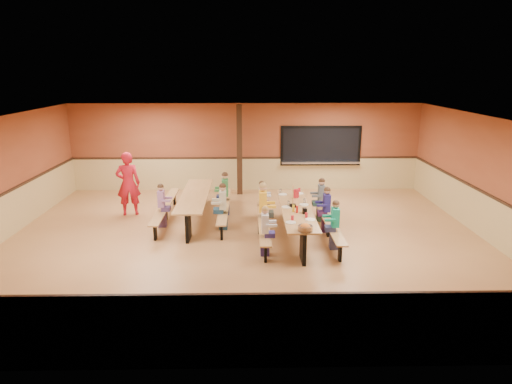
{
  "coord_description": "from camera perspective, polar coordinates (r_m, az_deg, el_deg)",
  "views": [
    {
      "loc": [
        0.07,
        -10.61,
        4.12
      ],
      "look_at": [
        0.27,
        0.36,
        1.15
      ],
      "focal_mm": 32.0,
      "sensor_mm": 36.0,
      "label": 1
    }
  ],
  "objects": [
    {
      "name": "seated_child_tan_sec",
      "position": [
        12.02,
        -4.16,
        -1.85
      ],
      "size": [
        0.38,
        0.31,
        1.23
      ],
      "primitive_type": null,
      "color": "beige",
      "rests_on": "ground"
    },
    {
      "name": "seated_child_white_left",
      "position": [
        10.32,
        1.13,
        -4.94
      ],
      "size": [
        0.34,
        0.28,
        1.15
      ],
      "primitive_type": null,
      "color": "silver",
      "rests_on": "ground"
    },
    {
      "name": "cafeteria_table_main",
      "position": [
        11.53,
        5.01,
        -3.07
      ],
      "size": [
        1.91,
        3.7,
        0.74
      ],
      "color": "#AB7A44",
      "rests_on": "ground"
    },
    {
      "name": "place_settings",
      "position": [
        11.45,
        5.04,
        -1.79
      ],
      "size": [
        0.65,
        3.3,
        0.11
      ],
      "primitive_type": null,
      "color": "beige",
      "rests_on": "cafeteria_table_main"
    },
    {
      "name": "ground",
      "position": [
        11.38,
        -1.35,
        -6.08
      ],
      "size": [
        12.0,
        12.0,
        0.0
      ],
      "primitive_type": "plane",
      "color": "#9F693C",
      "rests_on": "ground"
    },
    {
      "name": "seated_child_green_sec",
      "position": [
        13.22,
        -3.88,
        -0.22
      ],
      "size": [
        0.39,
        0.32,
        1.24
      ],
      "primitive_type": null,
      "color": "#357E40",
      "rests_on": "ground"
    },
    {
      "name": "cafeteria_table_second",
      "position": [
        12.86,
        -7.64,
        -1.22
      ],
      "size": [
        1.91,
        3.7,
        0.74
      ],
      "color": "#AB7A44",
      "rests_on": "ground"
    },
    {
      "name": "kitchen_pass_through",
      "position": [
        15.99,
        8.09,
        5.53
      ],
      "size": [
        2.78,
        0.28,
        1.38
      ],
      "color": "black",
      "rests_on": "ground"
    },
    {
      "name": "seated_child_teal_right",
      "position": [
        10.84,
        9.83,
        -4.1
      ],
      "size": [
        0.35,
        0.29,
        1.17
      ],
      "primitive_type": null,
      "color": "#14A480",
      "rests_on": "ground"
    },
    {
      "name": "seated_child_char_right",
      "position": [
        12.76,
        8.14,
        -1.0
      ],
      "size": [
        0.37,
        0.3,
        1.21
      ],
      "primitive_type": null,
      "color": "#525A5E",
      "rests_on": "ground"
    },
    {
      "name": "chip_bowl",
      "position": [
        9.89,
        6.17,
        -4.46
      ],
      "size": [
        0.32,
        0.32,
        0.15
      ],
      "primitive_type": null,
      "color": "orange",
      "rests_on": "cafeteria_table_main"
    },
    {
      "name": "seated_adult_yellow",
      "position": [
        11.69,
        0.86,
        -2.08
      ],
      "size": [
        0.42,
        0.35,
        1.32
      ],
      "primitive_type": null,
      "color": "yellow",
      "rests_on": "ground"
    },
    {
      "name": "seated_child_grey_left",
      "position": [
        12.66,
        0.71,
        -1.17
      ],
      "size": [
        0.33,
        0.27,
        1.13
      ],
      "primitive_type": null,
      "color": "white",
      "rests_on": "ground"
    },
    {
      "name": "punch_pitcher",
      "position": [
        12.41,
        5.04,
        -0.19
      ],
      "size": [
        0.16,
        0.16,
        0.22
      ],
      "primitive_type": "cylinder",
      "color": "red",
      "rests_on": "cafeteria_table_main"
    },
    {
      "name": "napkin_dispenser",
      "position": [
        11.07,
        6.1,
        -2.35
      ],
      "size": [
        0.1,
        0.14,
        0.13
      ],
      "primitive_type": "cube",
      "color": "black",
      "rests_on": "cafeteria_table_main"
    },
    {
      "name": "condiment_ketchup",
      "position": [
        11.1,
        5.15,
        -2.17
      ],
      "size": [
        0.06,
        0.06,
        0.17
      ],
      "primitive_type": "cylinder",
      "color": "#B2140F",
      "rests_on": "cafeteria_table_main"
    },
    {
      "name": "standing_woman",
      "position": [
        13.61,
        -15.69,
        1.01
      ],
      "size": [
        0.74,
        0.56,
        1.85
      ],
      "primitive_type": "imported",
      "rotation": [
        0.0,
        0.0,
        3.32
      ],
      "color": "red",
      "rests_on": "ground"
    },
    {
      "name": "condiment_mustard",
      "position": [
        11.17,
        4.7,
        -2.05
      ],
      "size": [
        0.06,
        0.06,
        0.17
      ],
      "primitive_type": "cylinder",
      "color": "yellow",
      "rests_on": "cafeteria_table_main"
    },
    {
      "name": "room_envelope",
      "position": [
        11.15,
        -1.37,
        -2.77
      ],
      "size": [
        12.04,
        10.04,
        3.02
      ],
      "color": "brown",
      "rests_on": "ground"
    },
    {
      "name": "seated_child_navy_right",
      "position": [
        11.93,
        8.8,
        -2.23
      ],
      "size": [
        0.36,
        0.29,
        1.19
      ],
      "primitive_type": null,
      "color": "navy",
      "rests_on": "ground"
    },
    {
      "name": "table_paddle",
      "position": [
        11.56,
        4.61,
        -1.19
      ],
      "size": [
        0.16,
        0.16,
        0.56
      ],
      "color": "black",
      "rests_on": "cafeteria_table_main"
    },
    {
      "name": "seated_child_purple_sec",
      "position": [
        12.43,
        -11.72,
        -1.7
      ],
      "size": [
        0.35,
        0.29,
        1.17
      ],
      "primitive_type": null,
      "color": "#976291",
      "rests_on": "ground"
    },
    {
      "name": "structural_post",
      "position": [
        15.24,
        -2.08,
        5.24
      ],
      "size": [
        0.18,
        0.18,
        3.0
      ],
      "primitive_type": "cube",
      "color": "black",
      "rests_on": "ground"
    }
  ]
}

